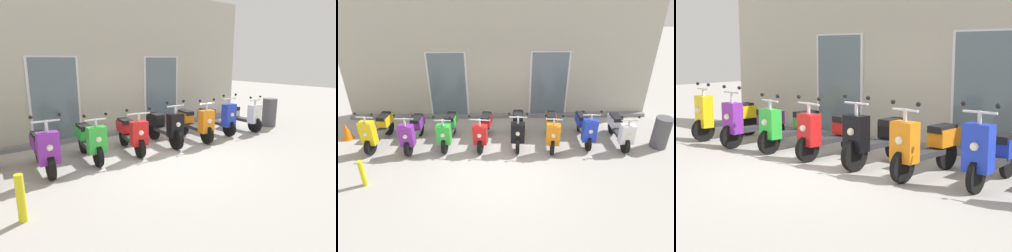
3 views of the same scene
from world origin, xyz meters
The scene contains 13 objects.
ground_plane centered at (0.00, 0.00, 0.00)m, with size 40.00×40.00×0.00m, color #A8A39E.
storefront_facade centered at (0.00, 2.89, 2.04)m, with size 10.25×0.50×4.20m.
scooter_yellow centered at (-3.54, 0.97, 0.49)m, with size 0.58×1.59×1.26m.
scooter_purple centered at (-2.49, 0.89, 0.47)m, with size 0.57×1.59×1.25m.
scooter_green centered at (-1.49, 0.99, 0.47)m, with size 0.52×1.56×1.14m.
scooter_red centered at (-0.45, 0.96, 0.47)m, with size 0.62×1.53×1.15m.
scooter_black centered at (0.55, 0.97, 0.48)m, with size 0.55×1.66×1.23m.
scooter_orange centered at (1.54, 0.88, 0.49)m, with size 0.54×1.65×1.21m.
scooter_blue centered at (2.55, 1.00, 0.49)m, with size 0.56×1.56×1.24m.
scooter_white centered at (3.56, 0.90, 0.45)m, with size 0.53×1.55×1.13m.
trash_bin centered at (4.66, 0.64, 0.47)m, with size 0.46×0.46×0.93m, color #4C4C51.
curb_bollard centered at (-3.24, -0.91, 0.35)m, with size 0.12×0.12×0.70m, color yellow.
traffic_cone centered at (-4.64, 1.29, 0.26)m, with size 0.32×0.32×0.52m, color orange.
Camera 2 is at (0.03, -6.52, 4.65)m, focal length 31.21 mm.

